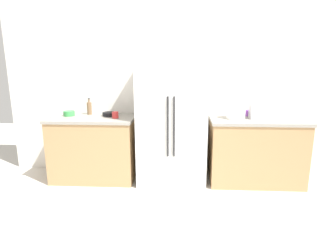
# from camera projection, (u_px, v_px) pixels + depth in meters

# --- Properties ---
(ground_plane) EXTENTS (10.05, 10.05, 0.00)m
(ground_plane) POSITION_uv_depth(u_px,v_px,m) (165.00, 244.00, 2.64)
(ground_plane) COLOR beige
(kitchen_back_panel) EXTENTS (5.03, 0.10, 2.75)m
(kitchen_back_panel) POSITION_uv_depth(u_px,v_px,m) (173.00, 83.00, 4.17)
(kitchen_back_panel) COLOR silver
(kitchen_back_panel) RESTS_ON ground_plane
(counter_left) EXTENTS (1.19, 0.68, 0.92)m
(counter_left) POSITION_uv_depth(u_px,v_px,m) (95.00, 148.00, 4.06)
(counter_left) COLOR tan
(counter_left) RESTS_ON ground_plane
(counter_right) EXTENTS (1.29, 0.68, 0.92)m
(counter_right) POSITION_uv_depth(u_px,v_px,m) (255.00, 150.00, 3.94)
(counter_right) COLOR tan
(counter_right) RESTS_ON ground_plane
(refrigerator) EXTENTS (0.94, 0.69, 1.74)m
(refrigerator) POSITION_uv_depth(u_px,v_px,m) (172.00, 121.00, 3.89)
(refrigerator) COLOR white
(refrigerator) RESTS_ON ground_plane
(toaster) EXTENTS (0.28, 0.16, 0.20)m
(toaster) POSITION_uv_depth(u_px,v_px,m) (260.00, 111.00, 3.82)
(toaster) COLOR silver
(toaster) RESTS_ON counter_right
(rice_cooker) EXTENTS (0.25, 0.25, 0.31)m
(rice_cooker) POSITION_uv_depth(u_px,v_px,m) (236.00, 108.00, 3.79)
(rice_cooker) COLOR white
(rice_cooker) RESTS_ON counter_right
(bottle_a) EXTENTS (0.07, 0.07, 0.24)m
(bottle_a) POSITION_uv_depth(u_px,v_px,m) (89.00, 108.00, 4.13)
(bottle_a) COLOR brown
(bottle_a) RESTS_ON counter_left
(cup_a) EXTENTS (0.09, 0.09, 0.09)m
(cup_a) POSITION_uv_depth(u_px,v_px,m) (248.00, 113.00, 4.02)
(cup_a) COLOR purple
(cup_a) RESTS_ON counter_right
(cup_b) EXTENTS (0.09, 0.09, 0.09)m
(cup_b) POSITION_uv_depth(u_px,v_px,m) (115.00, 115.00, 3.86)
(cup_b) COLOR red
(cup_b) RESTS_ON counter_left
(bowl_a) EXTENTS (0.16, 0.16, 0.07)m
(bowl_a) POSITION_uv_depth(u_px,v_px,m) (69.00, 113.00, 4.03)
(bowl_a) COLOR green
(bowl_a) RESTS_ON counter_left
(bowl_b) EXTENTS (0.19, 0.19, 0.05)m
(bowl_b) POSITION_uv_depth(u_px,v_px,m) (109.00, 114.00, 4.03)
(bowl_b) COLOR black
(bowl_b) RESTS_ON counter_left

